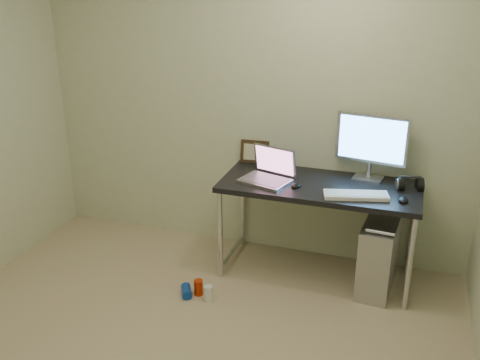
% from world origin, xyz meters
% --- Properties ---
extents(wall_back, '(3.50, 0.02, 2.50)m').
position_xyz_m(wall_back, '(0.00, 1.75, 1.25)').
color(wall_back, beige).
rests_on(wall_back, ground).
extents(desk, '(1.44, 0.63, 0.75)m').
position_xyz_m(desk, '(0.63, 1.43, 0.66)').
color(desk, black).
rests_on(desk, ground).
extents(tower_computer, '(0.27, 0.54, 0.58)m').
position_xyz_m(tower_computer, '(1.10, 1.38, 0.27)').
color(tower_computer, '#A7A7AC').
rests_on(tower_computer, ground).
extents(cable_a, '(0.01, 0.16, 0.69)m').
position_xyz_m(cable_a, '(1.05, 1.70, 0.40)').
color(cable_a, black).
rests_on(cable_a, ground).
extents(cable_b, '(0.02, 0.11, 0.71)m').
position_xyz_m(cable_b, '(1.14, 1.68, 0.38)').
color(cable_b, black).
rests_on(cable_b, ground).
extents(can_red, '(0.07, 0.07, 0.12)m').
position_xyz_m(can_red, '(-0.12, 0.87, 0.06)').
color(can_red, '#BB2706').
rests_on(can_red, ground).
extents(can_white, '(0.09, 0.09, 0.12)m').
position_xyz_m(can_white, '(-0.02, 0.83, 0.06)').
color(can_white, silver).
rests_on(can_white, ground).
extents(can_blue, '(0.13, 0.15, 0.07)m').
position_xyz_m(can_blue, '(-0.20, 0.83, 0.04)').
color(can_blue, '#103CA5').
rests_on(can_blue, ground).
extents(laptop, '(0.41, 0.37, 0.24)m').
position_xyz_m(laptop, '(0.25, 1.39, 0.81)').
color(laptop, silver).
rests_on(laptop, desk).
extents(monitor, '(0.52, 0.18, 0.49)m').
position_xyz_m(monitor, '(0.95, 1.65, 1.04)').
color(monitor, silver).
rests_on(monitor, desk).
extents(keyboard, '(0.46, 0.25, 0.03)m').
position_xyz_m(keyboard, '(0.91, 1.27, 0.76)').
color(keyboard, white).
rests_on(keyboard, desk).
extents(mouse_right, '(0.07, 0.11, 0.04)m').
position_xyz_m(mouse_right, '(1.22, 1.30, 0.77)').
color(mouse_right, black).
rests_on(mouse_right, desk).
extents(mouse_left, '(0.09, 0.11, 0.03)m').
position_xyz_m(mouse_left, '(0.48, 1.33, 0.77)').
color(mouse_left, black).
rests_on(mouse_left, desk).
extents(headphones, '(0.20, 0.12, 0.12)m').
position_xyz_m(headphones, '(1.25, 1.54, 0.78)').
color(headphones, black).
rests_on(headphones, desk).
extents(picture_frame, '(0.24, 0.08, 0.19)m').
position_xyz_m(picture_frame, '(0.04, 1.73, 0.84)').
color(picture_frame, black).
rests_on(picture_frame, desk).
extents(webcam, '(0.04, 0.03, 0.12)m').
position_xyz_m(webcam, '(0.25, 1.72, 0.84)').
color(webcam, silver).
rests_on(webcam, desk).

